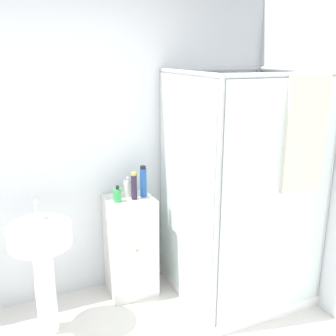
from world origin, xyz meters
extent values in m
cube|color=silver|center=(0.00, 1.70, 1.25)|extent=(6.40, 0.06, 2.50)
cube|color=white|center=(1.17, 1.17, 0.04)|extent=(0.99, 0.99, 0.09)
cylinder|color=#B2B2B7|center=(1.65, 1.65, 0.94)|extent=(0.04, 0.04, 1.88)
cylinder|color=#B2B2B7|center=(0.70, 1.65, 0.94)|extent=(0.04, 0.04, 1.88)
cylinder|color=#B2B2B7|center=(1.65, 0.70, 0.94)|extent=(0.04, 0.04, 1.88)
cylinder|color=#B2B2B7|center=(0.70, 0.70, 0.94)|extent=(0.04, 0.04, 1.88)
cylinder|color=#B2B2B7|center=(1.17, 0.70, 1.86)|extent=(0.96, 0.04, 0.04)
cylinder|color=#B2B2B7|center=(1.17, 1.65, 1.86)|extent=(0.96, 0.04, 0.04)
cylinder|color=#B2B2B7|center=(0.70, 1.17, 1.86)|extent=(0.04, 0.96, 0.04)
cylinder|color=#B2B2B7|center=(1.65, 1.17, 1.86)|extent=(0.04, 0.96, 0.04)
cube|color=silver|center=(1.17, 0.68, 0.96)|extent=(0.92, 0.01, 1.75)
cube|color=silver|center=(0.68, 1.17, 0.96)|extent=(0.01, 0.92, 1.75)
cylinder|color=#B7BABF|center=(1.42, 1.59, 0.79)|extent=(0.02, 0.02, 1.41)
cylinder|color=#B7BABF|center=(1.42, 1.54, 1.52)|extent=(0.07, 0.07, 0.04)
cube|color=beige|center=(1.35, 0.66, 1.46)|extent=(0.34, 0.03, 0.80)
cube|color=silver|center=(0.34, 1.49, 0.43)|extent=(0.38, 0.35, 0.86)
sphere|color=gold|center=(0.34, 1.31, 0.47)|extent=(0.02, 0.02, 0.02)
cylinder|color=white|center=(-0.39, 1.24, 0.35)|extent=(0.15, 0.15, 0.71)
cylinder|color=white|center=(-0.39, 1.24, 0.78)|extent=(0.44, 0.44, 0.15)
cylinder|color=#B7BABF|center=(-0.39, 1.40, 0.92)|extent=(0.02, 0.02, 0.13)
cube|color=#B7BABF|center=(-0.39, 1.36, 0.98)|extent=(0.02, 0.07, 0.02)
cylinder|color=green|center=(0.23, 1.45, 0.91)|extent=(0.07, 0.07, 0.11)
cylinder|color=black|center=(0.23, 1.45, 0.97)|extent=(0.02, 0.02, 0.02)
cube|color=black|center=(0.23, 1.43, 0.99)|extent=(0.02, 0.04, 0.01)
cylinder|color=#281E33|center=(0.37, 1.45, 0.96)|extent=(0.05, 0.05, 0.20)
cylinder|color=gold|center=(0.37, 1.45, 1.07)|extent=(0.04, 0.04, 0.02)
cylinder|color=#1E4C93|center=(0.46, 1.48, 0.98)|extent=(0.05, 0.05, 0.24)
cylinder|color=black|center=(0.46, 1.48, 1.11)|extent=(0.05, 0.05, 0.02)
cylinder|color=white|center=(0.34, 1.53, 0.93)|extent=(0.06, 0.06, 0.14)
cylinder|color=silver|center=(0.34, 1.53, 1.01)|extent=(0.02, 0.02, 0.02)
cube|color=silver|center=(0.34, 1.52, 1.02)|extent=(0.01, 0.03, 0.01)
camera|label=1|loc=(-0.55, -1.38, 1.99)|focal=42.00mm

